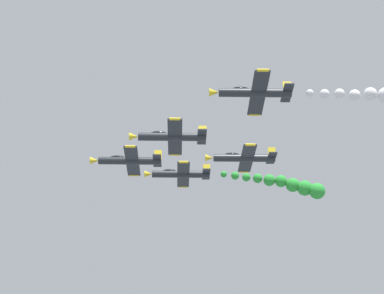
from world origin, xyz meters
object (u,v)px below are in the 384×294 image
airplane_left_inner (171,137)px  airplane_lead (128,161)px  airplane_right_outer (254,93)px  airplane_left_outer (243,158)px  airplane_right_inner (180,174)px

airplane_left_inner → airplane_lead: bearing=38.0°
airplane_left_inner → airplane_right_outer: size_ratio=1.00×
airplane_lead → airplane_left_inner: size_ratio=1.00×
airplane_lead → airplane_left_outer: airplane_left_outer is taller
airplane_left_inner → airplane_right_outer: airplane_right_outer is taller
airplane_right_inner → airplane_left_outer: size_ratio=1.00×
airplane_left_inner → airplane_right_inner: airplane_left_inner is taller
airplane_left_inner → airplane_left_outer: size_ratio=1.00×
airplane_lead → airplane_left_outer: (0.10, -16.71, 0.59)m
airplane_lead → airplane_right_outer: 23.05m
airplane_left_inner → airplane_left_outer: airplane_left_inner is taller
airplane_right_outer → airplane_left_outer: bearing=-0.6°
airplane_left_inner → airplane_left_outer: (8.03, -10.50, -0.10)m
airplane_right_inner → airplane_left_outer: 11.94m
airplane_left_outer → airplane_left_inner: bearing=127.4°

